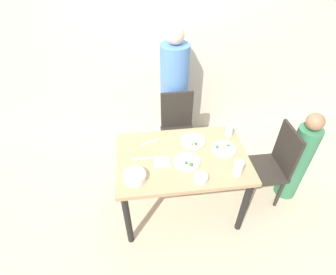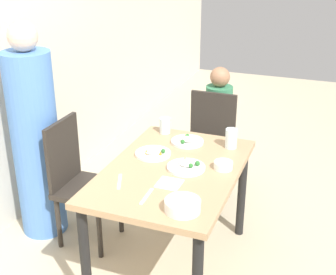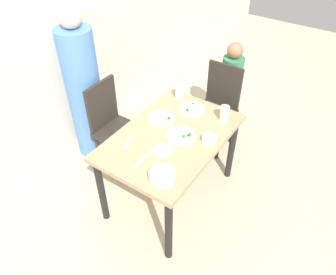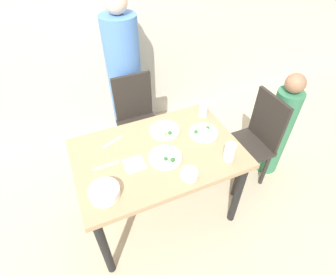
{
  "view_description": "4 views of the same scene",
  "coord_description": "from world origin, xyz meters",
  "px_view_note": "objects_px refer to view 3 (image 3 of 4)",
  "views": [
    {
      "loc": [
        -0.35,
        -1.69,
        2.44
      ],
      "look_at": [
        -0.13,
        0.05,
        0.95
      ],
      "focal_mm": 28.0,
      "sensor_mm": 36.0,
      "label": 1
    },
    {
      "loc": [
        -2.44,
        -0.9,
        2.09
      ],
      "look_at": [
        0.07,
        0.06,
        0.92
      ],
      "focal_mm": 50.0,
      "sensor_mm": 36.0,
      "label": 2
    },
    {
      "loc": [
        -1.73,
        -1.14,
        2.48
      ],
      "look_at": [
        -0.08,
        -0.02,
        0.79
      ],
      "focal_mm": 35.0,
      "sensor_mm": 36.0,
      "label": 3
    },
    {
      "loc": [
        -0.47,
        -1.25,
        2.12
      ],
      "look_at": [
        0.07,
        -0.02,
        0.89
      ],
      "focal_mm": 28.0,
      "sensor_mm": 36.0,
      "label": 4
    }
  ],
  "objects_px": {
    "chair_child_spot": "(217,105)",
    "glass_water_tall": "(179,92)",
    "person_child": "(229,92)",
    "plate_rice_adult": "(192,109)",
    "chair_adult_spot": "(113,124)",
    "person_adult": "(84,93)",
    "bowl_curry": "(162,176)"
  },
  "relations": [
    {
      "from": "chair_child_spot",
      "to": "bowl_curry",
      "type": "xyz_separation_m",
      "value": [
        -1.39,
        -0.26,
        0.29
      ]
    },
    {
      "from": "person_adult",
      "to": "plate_rice_adult",
      "type": "xyz_separation_m",
      "value": [
        0.32,
        -1.04,
        0.04
      ]
    },
    {
      "from": "chair_child_spot",
      "to": "person_child",
      "type": "xyz_separation_m",
      "value": [
        0.28,
        0.0,
        0.02
      ]
    },
    {
      "from": "chair_adult_spot",
      "to": "plate_rice_adult",
      "type": "relative_size",
      "value": 4.03
    },
    {
      "from": "person_adult",
      "to": "person_child",
      "type": "xyz_separation_m",
      "value": [
        1.15,
        -1.04,
        -0.22
      ]
    },
    {
      "from": "person_child",
      "to": "bowl_curry",
      "type": "relative_size",
      "value": 5.68
    },
    {
      "from": "bowl_curry",
      "to": "person_child",
      "type": "bearing_deg",
      "value": 8.69
    },
    {
      "from": "person_adult",
      "to": "chair_adult_spot",
      "type": "bearing_deg",
      "value": -90.0
    },
    {
      "from": "person_adult",
      "to": "glass_water_tall",
      "type": "bearing_deg",
      "value": -62.15
    },
    {
      "from": "bowl_curry",
      "to": "glass_water_tall",
      "type": "height_order",
      "value": "glass_water_tall"
    },
    {
      "from": "chair_adult_spot",
      "to": "chair_child_spot",
      "type": "xyz_separation_m",
      "value": [
        0.87,
        -0.71,
        0.0
      ]
    },
    {
      "from": "person_adult",
      "to": "plate_rice_adult",
      "type": "distance_m",
      "value": 1.09
    },
    {
      "from": "person_child",
      "to": "plate_rice_adult",
      "type": "xyz_separation_m",
      "value": [
        -0.82,
        0.01,
        0.26
      ]
    },
    {
      "from": "chair_child_spot",
      "to": "glass_water_tall",
      "type": "relative_size",
      "value": 8.17
    },
    {
      "from": "chair_child_spot",
      "to": "person_child",
      "type": "distance_m",
      "value": 0.28
    },
    {
      "from": "person_child",
      "to": "plate_rice_adult",
      "type": "distance_m",
      "value": 0.86
    },
    {
      "from": "chair_adult_spot",
      "to": "person_adult",
      "type": "xyz_separation_m",
      "value": [
        0.0,
        0.33,
        0.24
      ]
    },
    {
      "from": "glass_water_tall",
      "to": "bowl_curry",
      "type": "bearing_deg",
      "value": -153.84
    },
    {
      "from": "chair_adult_spot",
      "to": "person_adult",
      "type": "relative_size",
      "value": 0.58
    },
    {
      "from": "chair_child_spot",
      "to": "bowl_curry",
      "type": "height_order",
      "value": "chair_child_spot"
    },
    {
      "from": "chair_child_spot",
      "to": "glass_water_tall",
      "type": "xyz_separation_m",
      "value": [
        -0.43,
        0.22,
        0.32
      ]
    },
    {
      "from": "chair_adult_spot",
      "to": "person_adult",
      "type": "height_order",
      "value": "person_adult"
    },
    {
      "from": "chair_child_spot",
      "to": "person_child",
      "type": "relative_size",
      "value": 0.84
    },
    {
      "from": "plate_rice_adult",
      "to": "chair_child_spot",
      "type": "bearing_deg",
      "value": -0.56
    },
    {
      "from": "person_adult",
      "to": "plate_rice_adult",
      "type": "height_order",
      "value": "person_adult"
    },
    {
      "from": "person_child",
      "to": "chair_adult_spot",
      "type": "bearing_deg",
      "value": 148.33
    },
    {
      "from": "person_adult",
      "to": "person_child",
      "type": "height_order",
      "value": "person_adult"
    },
    {
      "from": "chair_adult_spot",
      "to": "plate_rice_adult",
      "type": "xyz_separation_m",
      "value": [
        0.32,
        -0.7,
        0.28
      ]
    },
    {
      "from": "bowl_curry",
      "to": "glass_water_tall",
      "type": "xyz_separation_m",
      "value": [
        0.96,
        0.47,
        0.02
      ]
    },
    {
      "from": "person_child",
      "to": "plate_rice_adult",
      "type": "bearing_deg",
      "value": 179.63
    },
    {
      "from": "chair_adult_spot",
      "to": "chair_child_spot",
      "type": "distance_m",
      "value": 1.12
    },
    {
      "from": "chair_child_spot",
      "to": "bowl_curry",
      "type": "bearing_deg",
      "value": -79.59
    }
  ]
}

